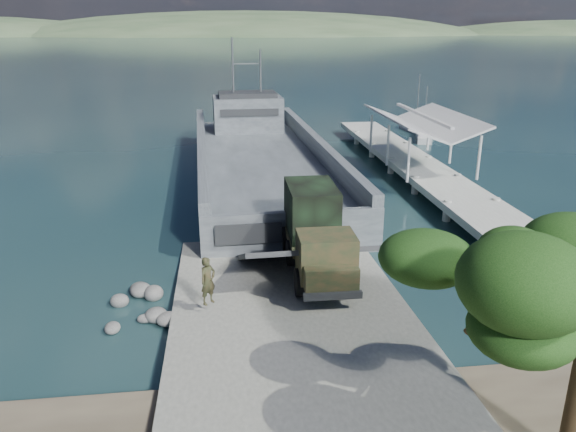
{
  "coord_description": "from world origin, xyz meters",
  "views": [
    {
      "loc": [
        -2.74,
        -22.13,
        11.96
      ],
      "look_at": [
        0.75,
        6.0,
        2.15
      ],
      "focal_mm": 35.0,
      "sensor_mm": 36.0,
      "label": 1
    }
  ],
  "objects_px": {
    "pier": "(424,163)",
    "soldier": "(208,289)",
    "military_truck": "(316,232)",
    "sailboat_near": "(424,138)",
    "sailboat_far": "(416,129)",
    "landing_craft": "(261,167)",
    "overhang_tree": "(569,294)"
  },
  "relations": [
    {
      "from": "pier",
      "to": "soldier",
      "type": "relative_size",
      "value": 21.48
    },
    {
      "from": "military_truck",
      "to": "sailboat_near",
      "type": "relative_size",
      "value": 1.41
    },
    {
      "from": "pier",
      "to": "sailboat_far",
      "type": "height_order",
      "value": "sailboat_far"
    },
    {
      "from": "landing_craft",
      "to": "sailboat_far",
      "type": "distance_m",
      "value": 26.48
    },
    {
      "from": "soldier",
      "to": "sailboat_near",
      "type": "xyz_separation_m",
      "value": [
        22.35,
        35.87,
        -1.21
      ]
    },
    {
      "from": "overhang_tree",
      "to": "military_truck",
      "type": "bearing_deg",
      "value": 107.84
    },
    {
      "from": "overhang_tree",
      "to": "pier",
      "type": "bearing_deg",
      "value": 76.35
    },
    {
      "from": "soldier",
      "to": "sailboat_far",
      "type": "relative_size",
      "value": 0.31
    },
    {
      "from": "pier",
      "to": "sailboat_near",
      "type": "bearing_deg",
      "value": 69.82
    },
    {
      "from": "sailboat_near",
      "to": "landing_craft",
      "type": "bearing_deg",
      "value": -127.79
    },
    {
      "from": "sailboat_near",
      "to": "overhang_tree",
      "type": "relative_size",
      "value": 0.78
    },
    {
      "from": "pier",
      "to": "overhang_tree",
      "type": "bearing_deg",
      "value": -103.65
    },
    {
      "from": "landing_craft",
      "to": "pier",
      "type": "bearing_deg",
      "value": -14.96
    },
    {
      "from": "sailboat_near",
      "to": "overhang_tree",
      "type": "bearing_deg",
      "value": -89.36
    },
    {
      "from": "soldier",
      "to": "overhang_tree",
      "type": "xyz_separation_m",
      "value": [
        9.38,
        -9.29,
        3.91
      ]
    },
    {
      "from": "pier",
      "to": "sailboat_near",
      "type": "height_order",
      "value": "sailboat_near"
    },
    {
      "from": "landing_craft",
      "to": "sailboat_far",
      "type": "bearing_deg",
      "value": 41.17
    },
    {
      "from": "military_truck",
      "to": "sailboat_far",
      "type": "distance_m",
      "value": 41.16
    },
    {
      "from": "military_truck",
      "to": "landing_craft",
      "type": "bearing_deg",
      "value": 94.27
    },
    {
      "from": "soldier",
      "to": "overhang_tree",
      "type": "bearing_deg",
      "value": -85.91
    },
    {
      "from": "sailboat_far",
      "to": "overhang_tree",
      "type": "relative_size",
      "value": 0.89
    },
    {
      "from": "landing_craft",
      "to": "soldier",
      "type": "height_order",
      "value": "landing_craft"
    },
    {
      "from": "sailboat_near",
      "to": "overhang_tree",
      "type": "xyz_separation_m",
      "value": [
        -12.97,
        -45.16,
        5.12
      ]
    },
    {
      "from": "pier",
      "to": "military_truck",
      "type": "height_order",
      "value": "pier"
    },
    {
      "from": "sailboat_far",
      "to": "soldier",
      "type": "bearing_deg",
      "value": -128.35
    },
    {
      "from": "sailboat_near",
      "to": "overhang_tree",
      "type": "distance_m",
      "value": 47.26
    },
    {
      "from": "military_truck",
      "to": "sailboat_far",
      "type": "xyz_separation_m",
      "value": [
        18.12,
        36.9,
        -2.04
      ]
    },
    {
      "from": "soldier",
      "to": "sailboat_far",
      "type": "height_order",
      "value": "sailboat_far"
    },
    {
      "from": "military_truck",
      "to": "sailboat_far",
      "type": "height_order",
      "value": "sailboat_far"
    },
    {
      "from": "military_truck",
      "to": "soldier",
      "type": "xyz_separation_m",
      "value": [
        -5.15,
        -3.84,
        -0.87
      ]
    },
    {
      "from": "pier",
      "to": "sailboat_far",
      "type": "bearing_deg",
      "value": 71.94
    },
    {
      "from": "sailboat_far",
      "to": "overhang_tree",
      "type": "xyz_separation_m",
      "value": [
        -13.9,
        -50.03,
        5.08
      ]
    }
  ]
}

